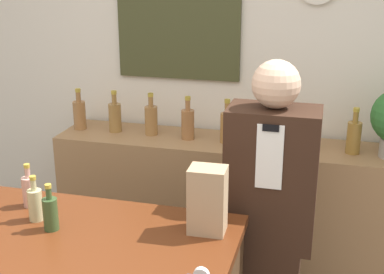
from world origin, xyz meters
name	(u,v)px	position (x,y,z in m)	size (l,w,h in m)	color
back_wall	(207,73)	(0.00, 2.00, 1.35)	(5.20, 0.09, 2.70)	silver
back_shelf	(231,218)	(0.22, 1.73, 0.50)	(2.15, 0.42, 1.01)	#9E754C
shopkeeper	(269,231)	(0.52, 1.06, 0.81)	(0.41, 0.26, 1.63)	#331E14
paper_bag	(208,200)	(0.31, 0.69, 1.11)	(0.15, 0.12, 0.28)	tan
counter_bottle_3	(29,190)	(-0.52, 0.72, 1.05)	(0.06, 0.06, 0.20)	tan
counter_bottle_4	(35,204)	(-0.42, 0.60, 1.05)	(0.06, 0.06, 0.20)	tan
counter_bottle_5	(50,213)	(-0.32, 0.54, 1.05)	(0.06, 0.06, 0.20)	#334A26
shelf_bottle_0	(79,114)	(-0.77, 1.74, 1.10)	(0.08, 0.08, 0.26)	#9B6B3D
shelf_bottle_1	(115,116)	(-0.53, 1.75, 1.10)	(0.08, 0.08, 0.26)	olive
shelf_bottle_2	(151,119)	(-0.29, 1.74, 1.10)	(0.08, 0.08, 0.26)	#9C6E3D
shelf_bottle_3	(188,123)	(-0.05, 1.72, 1.10)	(0.08, 0.08, 0.26)	#99663B
shelf_bottle_4	(227,126)	(0.18, 1.72, 1.10)	(0.08, 0.08, 0.26)	#A16E38
shelf_bottle_5	(268,129)	(0.42, 1.73, 1.10)	(0.08, 0.08, 0.26)	#9E6A3C
shelf_bottle_6	(310,133)	(0.66, 1.71, 1.10)	(0.08, 0.08, 0.26)	#9F673D
shelf_bottle_7	(354,136)	(0.90, 1.72, 1.10)	(0.08, 0.08, 0.26)	olive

